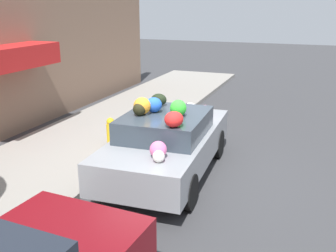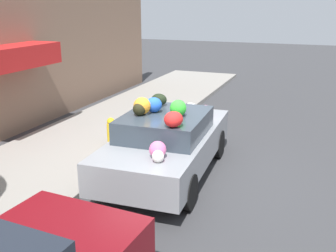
{
  "view_description": "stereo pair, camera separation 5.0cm",
  "coord_description": "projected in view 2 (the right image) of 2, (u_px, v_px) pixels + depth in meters",
  "views": [
    {
      "loc": [
        -7.1,
        -2.74,
        3.43
      ],
      "look_at": [
        0.0,
        -0.0,
        1.06
      ],
      "focal_mm": 42.0,
      "sensor_mm": 36.0,
      "label": 1
    },
    {
      "loc": [
        -7.08,
        -2.79,
        3.43
      ],
      "look_at": [
        0.0,
        -0.0,
        1.06
      ],
      "focal_mm": 42.0,
      "sensor_mm": 36.0,
      "label": 2
    }
  ],
  "objects": [
    {
      "name": "art_car",
      "position": [
        168.0,
        141.0,
        8.04
      ],
      "size": [
        4.22,
        1.97,
        1.7
      ],
      "rotation": [
        0.0,
        0.0,
        0.05
      ],
      "color": "gray",
      "rests_on": "ground"
    },
    {
      "name": "fire_hydrant",
      "position": [
        111.0,
        132.0,
        9.49
      ],
      "size": [
        0.2,
        0.2,
        0.7
      ],
      "color": "gold",
      "rests_on": "sidewalk_curb"
    },
    {
      "name": "ground_plane",
      "position": [
        168.0,
        174.0,
        8.29
      ],
      "size": [
        60.0,
        60.0,
        0.0
      ],
      "primitive_type": "plane",
      "color": "#38383A"
    },
    {
      "name": "sidewalk_curb",
      "position": [
        61.0,
        154.0,
        9.21
      ],
      "size": [
        24.0,
        3.2,
        0.13
      ],
      "color": "gray",
      "rests_on": "ground"
    }
  ]
}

